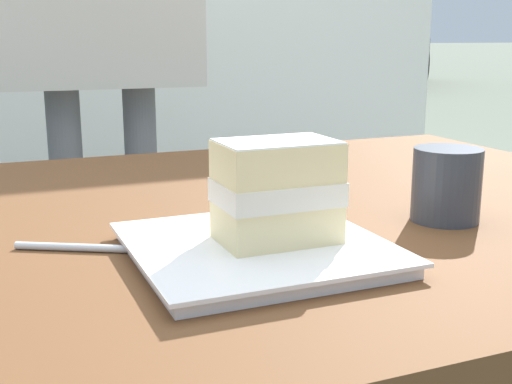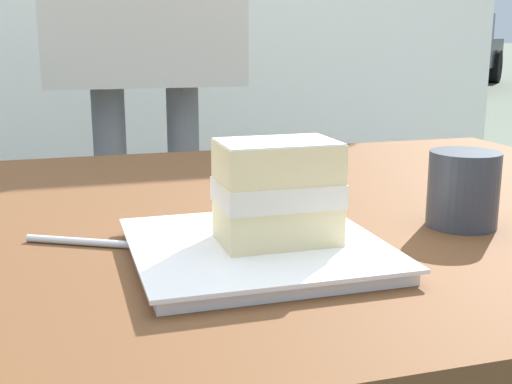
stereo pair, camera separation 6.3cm
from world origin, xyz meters
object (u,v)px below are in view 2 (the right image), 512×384
object	(u,v)px
patio_table	(255,291)
coffee_cup	(463,188)
dessert_plate	(256,249)
dessert_fork	(115,244)
parked_car_near	(439,46)
parked_car_far	(333,42)
cake_slice	(277,192)

from	to	relation	value
patio_table	coffee_cup	bearing A→B (deg)	143.66
dessert_plate	dessert_fork	world-z (taller)	dessert_plate
parked_car_near	dessert_plate	bearing A→B (deg)	57.46
dessert_plate	dessert_fork	bearing A→B (deg)	-28.05
dessert_fork	parked_car_far	distance (m)	19.68
cake_slice	parked_car_near	distance (m)	13.12
coffee_cup	parked_car_far	world-z (taller)	parked_car_far
dessert_fork	parked_car_near	world-z (taller)	parked_car_near
parked_car_near	parked_car_far	bearing A→B (deg)	-96.09
parked_car_near	dessert_fork	bearing A→B (deg)	56.82
patio_table	dessert_plate	world-z (taller)	dessert_plate
cake_slice	parked_car_near	bearing A→B (deg)	-122.46
patio_table	parked_car_far	world-z (taller)	parked_car_far
parked_car_near	patio_table	bearing A→B (deg)	57.22
dessert_plate	cake_slice	xyz separation A→B (m)	(-0.02, 0.00, 0.06)
dessert_fork	parked_car_far	size ratio (longest dim) A/B	0.04
cake_slice	parked_car_far	bearing A→B (deg)	-113.31
dessert_fork	cake_slice	bearing A→B (deg)	153.96
dessert_fork	coffee_cup	bearing A→B (deg)	175.25
dessert_plate	parked_car_near	world-z (taller)	parked_car_near
dessert_fork	parked_car_far	xyz separation A→B (m)	(-7.94, -18.01, 0.03)
patio_table	coffee_cup	size ratio (longest dim) A/B	14.35
coffee_cup	parked_car_far	size ratio (longest dim) A/B	0.02
dessert_fork	parked_car_near	bearing A→B (deg)	-123.18
cake_slice	dessert_fork	distance (m)	0.18
cake_slice	parked_car_near	size ratio (longest dim) A/B	0.03
patio_table	parked_car_far	xyz separation A→B (m)	(-7.76, -17.89, 0.14)
dessert_plate	parked_car_near	bearing A→B (deg)	-122.54
patio_table	coffee_cup	distance (m)	0.29
dessert_plate	parked_car_far	bearing A→B (deg)	-113.37
coffee_cup	parked_car_near	bearing A→B (deg)	-121.68
patio_table	cake_slice	bearing A→B (deg)	79.86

